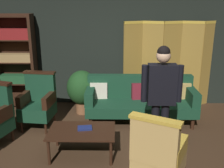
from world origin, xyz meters
TOP-DOWN VIEW (x-y plane):
  - ground_plane at (0.00, 0.00)m, footprint 10.00×10.00m
  - back_wall at (0.00, 2.45)m, footprint 7.20×0.10m
  - folding_screen at (1.29, 2.30)m, footprint 2.12×0.38m
  - bookshelf at (-2.15, 2.19)m, footprint 0.90×0.32m
  - velvet_couch at (0.55, 1.45)m, footprint 2.12×0.78m
  - coffee_table at (-0.45, 0.14)m, footprint 1.00×0.64m
  - armchair_gilt_accent at (0.58, -0.63)m, footprint 0.78×0.78m
  - armchair_wing_left at (-1.38, 1.13)m, footprint 0.64×0.64m
  - standing_figure at (0.72, 0.14)m, footprint 0.59×0.23m
  - potted_plant at (-0.65, 1.80)m, footprint 0.63×0.63m
  - book_navy_cloth at (-0.41, 0.19)m, footprint 0.24×0.18m

SIDE VIEW (x-z plane):
  - ground_plane at x=0.00m, z-range 0.00..0.00m
  - coffee_table at x=-0.45m, z-range 0.16..0.58m
  - book_navy_cloth at x=-0.41m, z-range 0.42..0.45m
  - velvet_couch at x=0.55m, z-range 0.01..0.89m
  - armchair_gilt_accent at x=0.58m, z-range -0.03..1.01m
  - armchair_wing_left at x=-1.38m, z-range -0.03..1.01m
  - potted_plant at x=-0.65m, z-range 0.07..1.00m
  - folding_screen at x=1.29m, z-range 0.04..1.94m
  - standing_figure at x=0.72m, z-range 0.17..1.88m
  - bookshelf at x=-2.15m, z-range 0.06..2.11m
  - back_wall at x=0.00m, z-range 0.00..2.80m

